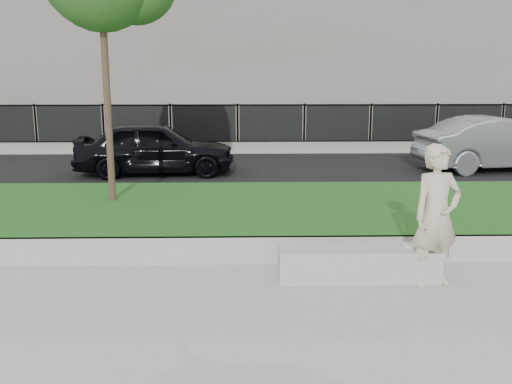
{
  "coord_description": "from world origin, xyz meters",
  "views": [
    {
      "loc": [
        -0.4,
        -6.8,
        2.78
      ],
      "look_at": [
        -0.23,
        1.2,
        1.02
      ],
      "focal_mm": 40.0,
      "sensor_mm": 36.0,
      "label": 1
    }
  ],
  "objects_px": {
    "book": "(412,246)",
    "car_dark": "(155,148)",
    "man": "(436,216)",
    "car_silver": "(499,144)",
    "stone_bench": "(358,263)"
  },
  "relations": [
    {
      "from": "book",
      "to": "car_dark",
      "type": "xyz_separation_m",
      "value": [
        -4.55,
        7.52,
        0.29
      ]
    },
    {
      "from": "man",
      "to": "car_silver",
      "type": "bearing_deg",
      "value": 45.6
    },
    {
      "from": "stone_bench",
      "to": "book",
      "type": "distance_m",
      "value": 0.76
    },
    {
      "from": "book",
      "to": "car_dark",
      "type": "bearing_deg",
      "value": 128.0
    },
    {
      "from": "car_dark",
      "to": "car_silver",
      "type": "bearing_deg",
      "value": -91.39
    },
    {
      "from": "car_silver",
      "to": "man",
      "type": "bearing_deg",
      "value": 142.43
    },
    {
      "from": "stone_bench",
      "to": "car_silver",
      "type": "distance_m",
      "value": 9.62
    },
    {
      "from": "man",
      "to": "car_dark",
      "type": "distance_m",
      "value": 9.1
    },
    {
      "from": "man",
      "to": "car_silver",
      "type": "height_order",
      "value": "man"
    },
    {
      "from": "car_dark",
      "to": "man",
      "type": "bearing_deg",
      "value": -152.37
    },
    {
      "from": "book",
      "to": "stone_bench",
      "type": "bearing_deg",
      "value": -171.17
    },
    {
      "from": "man",
      "to": "book",
      "type": "height_order",
      "value": "man"
    },
    {
      "from": "stone_bench",
      "to": "car_dark",
      "type": "relative_size",
      "value": 0.52
    },
    {
      "from": "car_dark",
      "to": "car_silver",
      "type": "distance_m",
      "value": 9.21
    },
    {
      "from": "stone_bench",
      "to": "car_dark",
      "type": "height_order",
      "value": "car_dark"
    }
  ]
}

